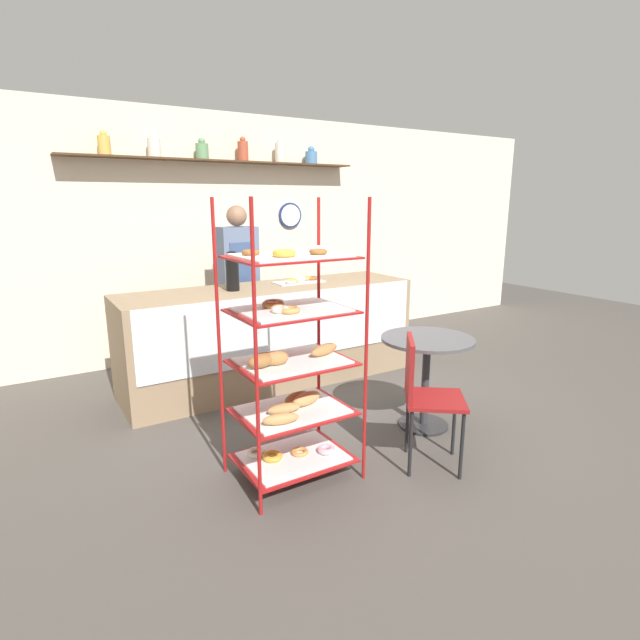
{
  "coord_description": "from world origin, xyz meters",
  "views": [
    {
      "loc": [
        -2.07,
        -2.85,
        1.76
      ],
      "look_at": [
        0.0,
        0.48,
        0.81
      ],
      "focal_mm": 28.0,
      "sensor_mm": 36.0,
      "label": 1
    }
  ],
  "objects_px": {
    "pastry_rack": "(291,362)",
    "cafe_table": "(426,360)",
    "donut_tray_counter": "(300,280)",
    "coffee_carafe": "(232,271)",
    "cafe_chair": "(423,389)",
    "person_worker": "(239,280)"
  },
  "relations": [
    {
      "from": "donut_tray_counter",
      "to": "cafe_chair",
      "type": "bearing_deg",
      "value": -96.65
    },
    {
      "from": "cafe_table",
      "to": "donut_tray_counter",
      "type": "xyz_separation_m",
      "value": [
        -0.2,
        1.62,
        0.42
      ]
    },
    {
      "from": "cafe_chair",
      "to": "donut_tray_counter",
      "type": "bearing_deg",
      "value": 31.34
    },
    {
      "from": "person_worker",
      "to": "cafe_table",
      "type": "height_order",
      "value": "person_worker"
    },
    {
      "from": "cafe_chair",
      "to": "pastry_rack",
      "type": "bearing_deg",
      "value": 105.55
    },
    {
      "from": "cafe_table",
      "to": "coffee_carafe",
      "type": "relative_size",
      "value": 2.03
    },
    {
      "from": "pastry_rack",
      "to": "person_worker",
      "type": "bearing_deg",
      "value": 74.78
    },
    {
      "from": "person_worker",
      "to": "cafe_table",
      "type": "bearing_deg",
      "value": -73.78
    },
    {
      "from": "pastry_rack",
      "to": "coffee_carafe",
      "type": "relative_size",
      "value": 4.94
    },
    {
      "from": "pastry_rack",
      "to": "cafe_chair",
      "type": "bearing_deg",
      "value": -22.44
    },
    {
      "from": "donut_tray_counter",
      "to": "cafe_table",
      "type": "bearing_deg",
      "value": -82.97
    },
    {
      "from": "cafe_chair",
      "to": "person_worker",
      "type": "bearing_deg",
      "value": 42.16
    },
    {
      "from": "cafe_table",
      "to": "donut_tray_counter",
      "type": "bearing_deg",
      "value": 97.03
    },
    {
      "from": "pastry_rack",
      "to": "cafe_table",
      "type": "bearing_deg",
      "value": 4.37
    },
    {
      "from": "person_worker",
      "to": "cafe_chair",
      "type": "bearing_deg",
      "value": -85.82
    },
    {
      "from": "person_worker",
      "to": "donut_tray_counter",
      "type": "bearing_deg",
      "value": -51.36
    },
    {
      "from": "pastry_rack",
      "to": "coffee_carafe",
      "type": "xyz_separation_m",
      "value": [
        0.29,
        1.63,
        0.35
      ]
    },
    {
      "from": "person_worker",
      "to": "cafe_table",
      "type": "xyz_separation_m",
      "value": [
        0.63,
        -2.16,
        -0.39
      ]
    },
    {
      "from": "person_worker",
      "to": "coffee_carafe",
      "type": "height_order",
      "value": "person_worker"
    },
    {
      "from": "donut_tray_counter",
      "to": "coffee_carafe",
      "type": "bearing_deg",
      "value": -173.25
    },
    {
      "from": "pastry_rack",
      "to": "donut_tray_counter",
      "type": "relative_size",
      "value": 3.55
    },
    {
      "from": "cafe_table",
      "to": "coffee_carafe",
      "type": "distance_m",
      "value": 1.9
    }
  ]
}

